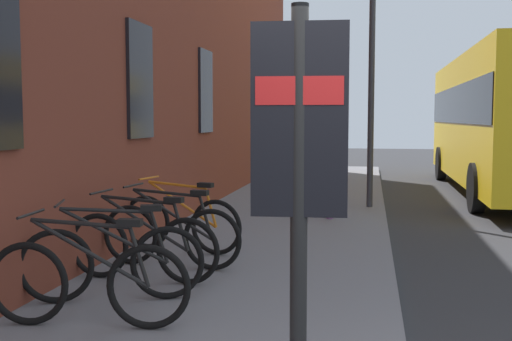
# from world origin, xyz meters

# --- Properties ---
(ground) EXTENTS (60.00, 60.00, 0.00)m
(ground) POSITION_xyz_m (6.00, -1.00, 0.00)
(ground) COLOR #2D2D30
(sidewalk_pavement) EXTENTS (24.00, 3.50, 0.12)m
(sidewalk_pavement) POSITION_xyz_m (8.00, 1.75, 0.06)
(sidewalk_pavement) COLOR slate
(sidewalk_pavement) RESTS_ON ground
(bicycle_mid_rack) EXTENTS (0.48, 1.77, 0.97)m
(bicycle_mid_rack) POSITION_xyz_m (1.98, 2.62, 0.51)
(bicycle_mid_rack) COLOR black
(bicycle_mid_rack) RESTS_ON sidewalk_pavement
(bicycle_beside_lamp) EXTENTS (0.69, 1.70, 0.97)m
(bicycle_beside_lamp) POSITION_xyz_m (2.72, 2.72, 0.51)
(bicycle_beside_lamp) COLOR black
(bicycle_beside_lamp) RESTS_ON sidewalk_pavement
(bicycle_end_of_row) EXTENTS (0.48, 1.77, 0.97)m
(bicycle_end_of_row) POSITION_xyz_m (3.48, 2.70, 0.51)
(bicycle_end_of_row) COLOR black
(bicycle_end_of_row) RESTS_ON sidewalk_pavement
(bicycle_by_door) EXTENTS (0.48, 1.77, 0.97)m
(bicycle_by_door) POSITION_xyz_m (4.13, 2.60, 0.51)
(bicycle_by_door) COLOR black
(bicycle_by_door) RESTS_ON sidewalk_pavement
(bicycle_under_window) EXTENTS (0.55, 1.74, 0.97)m
(bicycle_under_window) POSITION_xyz_m (4.98, 2.74, 0.51)
(bicycle_under_window) COLOR black
(bicycle_under_window) RESTS_ON sidewalk_pavement
(transit_info_sign) EXTENTS (0.12, 0.55, 2.40)m
(transit_info_sign) POSITION_xyz_m (0.73, 0.70, 1.72)
(transit_info_sign) COLOR black
(transit_info_sign) RESTS_ON sidewalk_pavement
(city_bus) EXTENTS (10.52, 2.70, 3.35)m
(city_bus) POSITION_xyz_m (13.35, -3.00, 1.92)
(city_bus) COLOR yellow
(city_bus) RESTS_ON ground
(pedestrian_near_bus) EXTENTS (0.62, 0.31, 1.66)m
(pedestrian_near_bus) POSITION_xyz_m (8.12, 0.97, 1.13)
(pedestrian_near_bus) COLOR #723F72
(pedestrian_near_bus) RESTS_ON sidewalk_pavement
(street_lamp) EXTENTS (0.28, 0.28, 5.45)m
(street_lamp) POSITION_xyz_m (9.65, 0.30, 3.33)
(street_lamp) COLOR #333338
(street_lamp) RESTS_ON sidewalk_pavement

